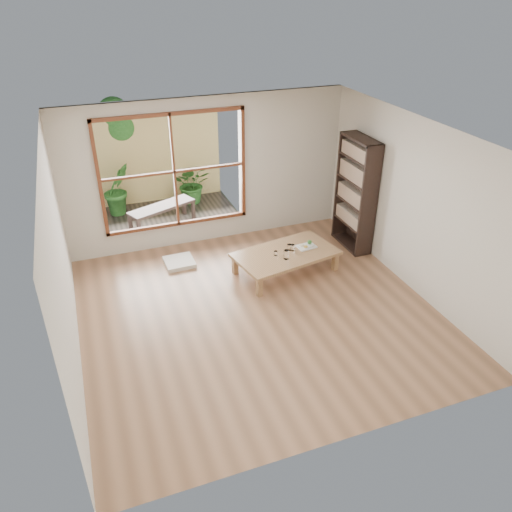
% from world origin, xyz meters
% --- Properties ---
extents(ground, '(5.00, 5.00, 0.00)m').
position_xyz_m(ground, '(0.00, 0.00, 0.00)').
color(ground, '#A37451').
rests_on(ground, ground).
extents(low_table, '(1.79, 1.22, 0.36)m').
position_xyz_m(low_table, '(0.83, 0.88, 0.32)').
color(low_table, '#AD7E54').
rests_on(low_table, ground).
extents(floor_cushion, '(0.50, 0.50, 0.07)m').
position_xyz_m(floor_cushion, '(-0.77, 1.73, 0.04)').
color(floor_cushion, beige).
rests_on(floor_cushion, ground).
extents(bookshelf, '(0.32, 0.89, 1.99)m').
position_xyz_m(bookshelf, '(2.32, 1.33, 0.99)').
color(bookshelf, black).
rests_on(bookshelf, ground).
extents(glass_tall, '(0.08, 0.08, 0.15)m').
position_xyz_m(glass_tall, '(0.75, 0.70, 0.44)').
color(glass_tall, silver).
rests_on(glass_tall, low_table).
extents(glass_mid, '(0.07, 0.07, 0.10)m').
position_xyz_m(glass_mid, '(0.96, 0.91, 0.41)').
color(glass_mid, silver).
rests_on(glass_mid, low_table).
extents(glass_short, '(0.08, 0.08, 0.10)m').
position_xyz_m(glass_short, '(0.92, 0.95, 0.41)').
color(glass_short, silver).
rests_on(glass_short, low_table).
extents(glass_small, '(0.06, 0.06, 0.07)m').
position_xyz_m(glass_small, '(0.64, 0.86, 0.40)').
color(glass_small, silver).
rests_on(glass_small, low_table).
extents(food_tray, '(0.33, 0.25, 0.10)m').
position_xyz_m(food_tray, '(1.24, 0.94, 0.38)').
color(food_tray, white).
rests_on(food_tray, low_table).
extents(deck, '(2.80, 2.00, 0.05)m').
position_xyz_m(deck, '(-0.60, 3.56, 0.00)').
color(deck, '#332C25').
rests_on(deck, ground).
extents(garden_bench, '(1.37, 0.87, 0.42)m').
position_xyz_m(garden_bench, '(-0.74, 3.25, 0.38)').
color(garden_bench, black).
rests_on(garden_bench, deck).
extents(bamboo_fence, '(2.80, 0.06, 1.80)m').
position_xyz_m(bamboo_fence, '(-0.60, 4.56, 0.90)').
color(bamboo_fence, tan).
rests_on(bamboo_fence, ground).
extents(shrub_right, '(0.86, 0.78, 0.83)m').
position_xyz_m(shrub_right, '(0.09, 4.17, 0.44)').
color(shrub_right, '#2D6525').
rests_on(shrub_right, deck).
extents(shrub_left, '(0.72, 0.66, 1.05)m').
position_xyz_m(shrub_left, '(-1.45, 4.13, 0.55)').
color(shrub_left, '#2D6525').
rests_on(shrub_left, deck).
extents(garden_tree, '(1.04, 0.85, 2.22)m').
position_xyz_m(garden_tree, '(-1.28, 4.86, 1.63)').
color(garden_tree, '#4C3D2D').
rests_on(garden_tree, ground).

